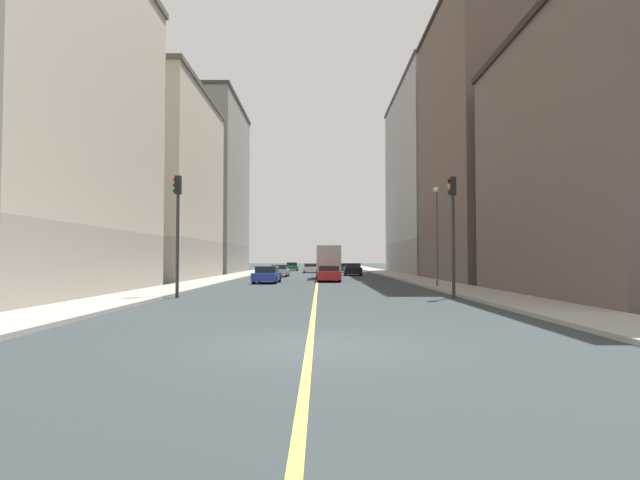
# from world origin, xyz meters

# --- Properties ---
(ground_plane) EXTENTS (400.00, 400.00, 0.00)m
(ground_plane) POSITION_xyz_m (0.00, 0.00, 0.00)
(ground_plane) COLOR #2E3739
(ground_plane) RESTS_ON ground
(sidewalk_left) EXTENTS (3.14, 168.00, 0.15)m
(sidewalk_left) POSITION_xyz_m (8.74, 49.00, 0.07)
(sidewalk_left) COLOR #9E9B93
(sidewalk_left) RESTS_ON ground
(sidewalk_right) EXTENTS (3.14, 168.00, 0.15)m
(sidewalk_right) POSITION_xyz_m (-8.74, 49.00, 0.07)
(sidewalk_right) COLOR #9E9B93
(sidewalk_right) RESTS_ON ground
(lane_center_stripe) EXTENTS (0.16, 154.00, 0.01)m
(lane_center_stripe) POSITION_xyz_m (0.00, 49.00, 0.01)
(lane_center_stripe) COLOR #E5D14C
(lane_center_stripe) RESTS_ON ground
(building_left_near) EXTENTS (8.86, 16.47, 13.70)m
(building_left_near) POSITION_xyz_m (14.59, 13.62, 6.86)
(building_left_near) COLOR brown
(building_left_near) RESTS_ON ground
(building_left_mid) EXTENTS (8.86, 17.30, 23.53)m
(building_left_mid) POSITION_xyz_m (14.59, 32.20, 11.78)
(building_left_mid) COLOR brown
(building_left_mid) RESTS_ON ground
(building_left_far) EXTENTS (8.86, 25.47, 23.97)m
(building_left_far) POSITION_xyz_m (14.59, 54.58, 12.00)
(building_left_far) COLOR gray
(building_left_far) RESTS_ON ground
(building_right_corner) EXTENTS (8.86, 17.91, 18.68)m
(building_right_corner) POSITION_xyz_m (-14.59, 14.33, 9.35)
(building_right_corner) COLOR #9D9688
(building_right_corner) RESTS_ON ground
(building_right_midblock) EXTENTS (8.86, 17.74, 17.36)m
(building_right_midblock) POSITION_xyz_m (-14.59, 35.52, 8.69)
(building_right_midblock) COLOR #9D9688
(building_right_midblock) RESTS_ON ground
(building_right_distant) EXTENTS (8.86, 18.39, 22.35)m
(building_right_distant) POSITION_xyz_m (-14.59, 55.73, 11.18)
(building_right_distant) COLOR slate
(building_right_distant) RESTS_ON ground
(traffic_light_left_near) EXTENTS (0.40, 0.32, 5.94)m
(traffic_light_left_near) POSITION_xyz_m (6.75, 13.82, 3.85)
(traffic_light_left_near) COLOR #2D2D2D
(traffic_light_left_near) RESTS_ON ground
(traffic_light_right_near) EXTENTS (0.40, 0.32, 5.99)m
(traffic_light_right_near) POSITION_xyz_m (-6.79, 13.82, 3.88)
(traffic_light_right_near) COLOR #2D2D2D
(traffic_light_right_near) RESTS_ON ground
(street_lamp_left_near) EXTENTS (0.36, 0.36, 6.43)m
(street_lamp_left_near) POSITION_xyz_m (7.77, 21.76, 4.10)
(street_lamp_left_near) COLOR #4C4C51
(street_lamp_left_near) RESTS_ON ground
(car_white) EXTENTS (1.94, 4.58, 1.25)m
(car_white) POSITION_xyz_m (-1.08, 58.51, 0.61)
(car_white) COLOR white
(car_white) RESTS_ON ground
(car_red) EXTENTS (1.98, 4.41, 1.31)m
(car_red) POSITION_xyz_m (0.97, 31.51, 0.65)
(car_red) COLOR red
(car_red) RESTS_ON ground
(car_silver) EXTENTS (1.88, 4.12, 1.27)m
(car_silver) POSITION_xyz_m (-4.05, 43.07, 0.63)
(car_silver) COLOR silver
(car_silver) RESTS_ON ground
(car_black) EXTENTS (2.02, 4.33, 1.40)m
(car_black) POSITION_xyz_m (3.97, 47.11, 0.67)
(car_black) COLOR black
(car_black) RESTS_ON ground
(car_blue) EXTENTS (2.01, 4.28, 1.33)m
(car_blue) POSITION_xyz_m (-3.92, 28.78, 0.64)
(car_blue) COLOR #23389E
(car_blue) RESTS_ON ground
(car_teal) EXTENTS (1.87, 4.09, 1.26)m
(car_teal) POSITION_xyz_m (3.65, 60.28, 0.63)
(car_teal) COLOR #196670
(car_teal) RESTS_ON ground
(car_green) EXTENTS (1.86, 4.58, 1.31)m
(car_green) POSITION_xyz_m (-4.18, 69.98, 0.64)
(car_green) COLOR #1E6B38
(car_green) RESTS_ON ground
(box_truck) EXTENTS (2.31, 7.19, 3.11)m
(box_truck) POSITION_xyz_m (1.02, 37.97, 1.65)
(box_truck) COLOR maroon
(box_truck) RESTS_ON ground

